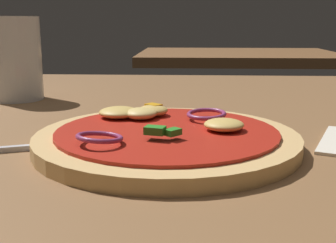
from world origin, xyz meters
name	(u,v)px	position (x,y,z in m)	size (l,w,h in m)	color
dining_table	(221,155)	(0.00, 0.00, 0.02)	(1.38, 1.06, 0.03)	brown
pizza	(166,137)	(-0.05, -0.03, 0.04)	(0.24, 0.24, 0.03)	tan
beer_glass	(14,62)	(-0.29, 0.21, 0.09)	(0.08, 0.08, 0.12)	silver
background_table	(238,57)	(0.15, 1.25, 0.02)	(0.73, 0.53, 0.03)	brown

